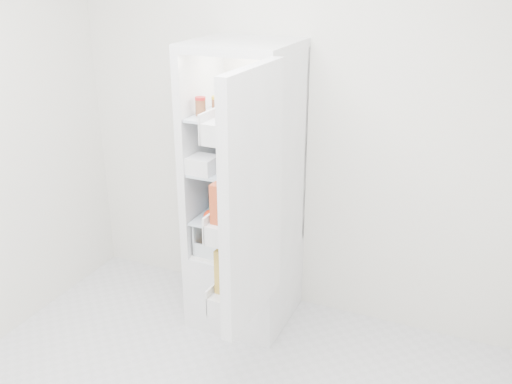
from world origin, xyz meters
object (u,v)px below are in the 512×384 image
at_px(red_cabbage, 240,206).
at_px(fridge_door, 247,203).
at_px(refrigerator, 247,222).
at_px(mushroom_bowl, 222,202).

xyz_separation_m(red_cabbage, fridge_door, (0.29, -0.52, 0.27)).
bearing_deg(fridge_door, refrigerator, 26.31).
relative_size(red_cabbage, fridge_door, 0.12).
distance_m(mushroom_bowl, fridge_door, 0.82).
relative_size(mushroom_bowl, fridge_door, 0.13).
height_order(mushroom_bowl, fridge_door, fridge_door).
xyz_separation_m(refrigerator, red_cabbage, (0.00, -0.12, 0.16)).
height_order(refrigerator, mushroom_bowl, refrigerator).
distance_m(red_cabbage, fridge_door, 0.65).
relative_size(refrigerator, red_cabbage, 11.99).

